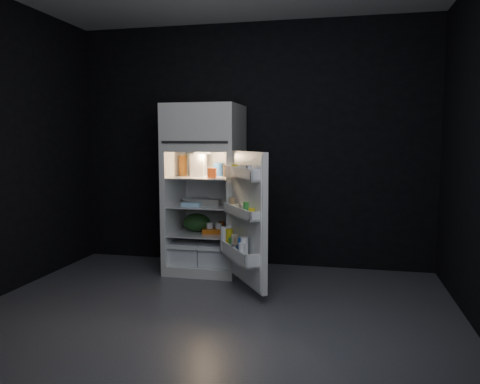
% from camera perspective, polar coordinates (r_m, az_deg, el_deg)
% --- Properties ---
extents(floor, '(4.00, 3.40, 0.00)m').
position_cam_1_polar(floor, '(3.89, -3.62, -14.91)').
color(floor, '#535359').
rests_on(floor, ground).
extents(wall_back, '(4.00, 0.00, 2.70)m').
position_cam_1_polar(wall_back, '(5.28, 1.41, 5.69)').
color(wall_back, black).
rests_on(wall_back, ground).
extents(wall_front, '(4.00, 0.00, 2.70)m').
position_cam_1_polar(wall_front, '(2.05, -17.17, 4.38)').
color(wall_front, black).
rests_on(wall_front, ground).
extents(refrigerator, '(0.76, 0.71, 1.78)m').
position_cam_1_polar(refrigerator, '(5.04, -4.22, 1.14)').
color(refrigerator, silver).
rests_on(refrigerator, ground).
extents(fridge_door, '(0.55, 0.71, 1.22)m').
position_cam_1_polar(fridge_door, '(4.27, 0.61, -3.50)').
color(fridge_door, silver).
rests_on(fridge_door, ground).
extents(milk_jug, '(0.15, 0.15, 0.24)m').
position_cam_1_polar(milk_jug, '(5.01, -5.09, 3.29)').
color(milk_jug, white).
rests_on(milk_jug, refrigerator).
extents(mayo_jar, '(0.15, 0.15, 0.14)m').
position_cam_1_polar(mayo_jar, '(5.04, -2.52, 2.76)').
color(mayo_jar, blue).
rests_on(mayo_jar, refrigerator).
extents(jam_jar, '(0.12, 0.12, 0.13)m').
position_cam_1_polar(jam_jar, '(4.96, -1.50, 2.65)').
color(jam_jar, black).
rests_on(jam_jar, refrigerator).
extents(amber_bottle, '(0.10, 0.10, 0.22)m').
position_cam_1_polar(amber_bottle, '(5.14, -6.96, 3.24)').
color(amber_bottle, '#C1671E').
rests_on(amber_bottle, refrigerator).
extents(small_carton, '(0.09, 0.07, 0.10)m').
position_cam_1_polar(small_carton, '(4.80, -3.42, 2.33)').
color(small_carton, '#DA5019').
rests_on(small_carton, refrigerator).
extents(egg_carton, '(0.31, 0.13, 0.07)m').
position_cam_1_polar(egg_carton, '(4.92, -4.15, -1.26)').
color(egg_carton, gray).
rests_on(egg_carton, refrigerator).
extents(pie, '(0.37, 0.37, 0.04)m').
position_cam_1_polar(pie, '(5.15, -5.36, -1.10)').
color(pie, tan).
rests_on(pie, refrigerator).
extents(flat_package, '(0.20, 0.10, 0.04)m').
position_cam_1_polar(flat_package, '(4.89, -5.95, -1.50)').
color(flat_package, '#9ACFEE').
rests_on(flat_package, refrigerator).
extents(wrapped_pkg, '(0.12, 0.10, 0.05)m').
position_cam_1_polar(wrapped_pkg, '(5.13, -1.46, -1.05)').
color(wrapped_pkg, beige).
rests_on(wrapped_pkg, refrigerator).
extents(produce_bag, '(0.31, 0.27, 0.20)m').
position_cam_1_polar(produce_bag, '(5.08, -5.30, -3.73)').
color(produce_bag, '#193815').
rests_on(produce_bag, refrigerator).
extents(yogurt_tray, '(0.30, 0.20, 0.05)m').
position_cam_1_polar(yogurt_tray, '(4.99, -3.04, -4.75)').
color(yogurt_tray, '#CC5E11').
rests_on(yogurt_tray, refrigerator).
extents(small_can_red, '(0.09, 0.09, 0.09)m').
position_cam_1_polar(small_can_red, '(5.17, -2.28, -4.13)').
color(small_can_red, '#CC5E11').
rests_on(small_can_red, refrigerator).
extents(small_can_silver, '(0.07, 0.07, 0.09)m').
position_cam_1_polar(small_can_silver, '(5.16, -1.65, -4.15)').
color(small_can_silver, silver).
rests_on(small_can_silver, refrigerator).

